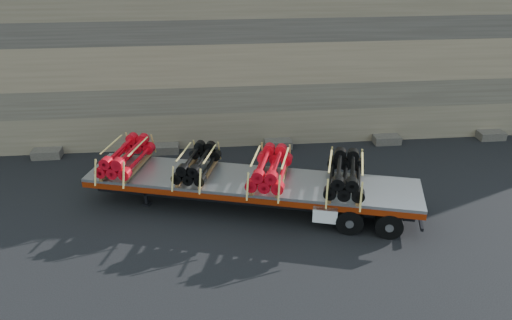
{
  "coord_description": "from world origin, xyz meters",
  "views": [
    {
      "loc": [
        -1.07,
        -15.52,
        9.09
      ],
      "look_at": [
        0.57,
        0.48,
        1.45
      ],
      "focal_mm": 35.0,
      "sensor_mm": 36.0,
      "label": 1
    }
  ],
  "objects_px": {
    "bundle_front": "(126,157)",
    "bundle_midfront": "(197,164)",
    "trailer": "(251,194)",
    "bundle_rear": "(345,175)",
    "bundle_midrear": "(270,169)"
  },
  "relations": [
    {
      "from": "bundle_rear",
      "to": "bundle_midfront",
      "type": "bearing_deg",
      "value": 180.0
    },
    {
      "from": "bundle_midrear",
      "to": "bundle_rear",
      "type": "xyz_separation_m",
      "value": [
        2.4,
        -0.72,
        0.01
      ]
    },
    {
      "from": "bundle_front",
      "to": "bundle_midfront",
      "type": "xyz_separation_m",
      "value": [
        2.52,
        -0.75,
        -0.03
      ]
    },
    {
      "from": "bundle_midfront",
      "to": "trailer",
      "type": "bearing_deg",
      "value": 0.0
    },
    {
      "from": "trailer",
      "to": "bundle_rear",
      "type": "distance_m",
      "value": 3.34
    },
    {
      "from": "trailer",
      "to": "bundle_midfront",
      "type": "relative_size",
      "value": 5.05
    },
    {
      "from": "trailer",
      "to": "bundle_front",
      "type": "bearing_deg",
      "value": -180.0
    },
    {
      "from": "bundle_midfront",
      "to": "bundle_midrear",
      "type": "height_order",
      "value": "bundle_midrear"
    },
    {
      "from": "trailer",
      "to": "bundle_rear",
      "type": "height_order",
      "value": "bundle_rear"
    },
    {
      "from": "trailer",
      "to": "bundle_midfront",
      "type": "bearing_deg",
      "value": 180.0
    },
    {
      "from": "bundle_front",
      "to": "bundle_midrear",
      "type": "bearing_deg",
      "value": 0.0
    },
    {
      "from": "trailer",
      "to": "bundle_front",
      "type": "height_order",
      "value": "bundle_front"
    },
    {
      "from": "bundle_front",
      "to": "bundle_midrear",
      "type": "height_order",
      "value": "bundle_midrear"
    },
    {
      "from": "bundle_midrear",
      "to": "bundle_midfront",
      "type": "bearing_deg",
      "value": 180.0
    },
    {
      "from": "bundle_front",
      "to": "bundle_midfront",
      "type": "height_order",
      "value": "bundle_front"
    }
  ]
}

